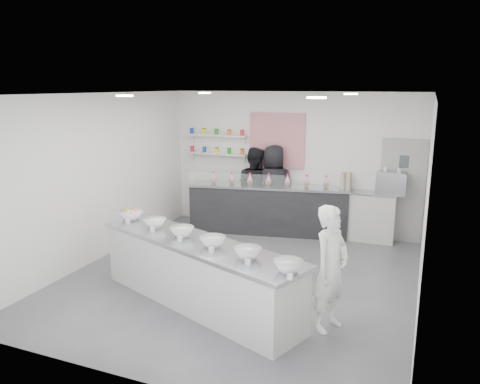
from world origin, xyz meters
name	(u,v)px	position (x,y,z in m)	size (l,w,h in m)	color
floor	(241,278)	(0.00, 0.00, 0.00)	(6.00, 6.00, 0.00)	#515156
ceiling	(241,94)	(0.00, 0.00, 3.00)	(6.00, 6.00, 0.00)	white
back_wall	(292,162)	(0.00, 3.00, 1.50)	(5.50, 5.50, 0.00)	white
left_wall	(100,177)	(-2.75, 0.00, 1.50)	(6.00, 6.00, 0.00)	white
right_wall	(426,206)	(2.75, 0.00, 1.50)	(6.00, 6.00, 0.00)	white
back_door	(402,191)	(2.30, 2.97, 1.05)	(0.88, 0.04, 2.10)	#969693
pattern_panel	(277,141)	(-0.35, 2.98, 1.95)	(1.25, 0.03, 1.20)	#B60C2B
jar_shelf_lower	(217,154)	(-1.75, 2.90, 1.60)	(1.45, 0.22, 0.04)	silver
jar_shelf_upper	(217,135)	(-1.75, 2.90, 2.02)	(1.45, 0.22, 0.04)	silver
preserve_jars	(217,141)	(-1.75, 2.88, 1.88)	(1.45, 0.10, 0.56)	#FF1731
downlight_0	(125,96)	(-1.40, -1.00, 2.98)	(0.24, 0.24, 0.02)	white
downlight_1	(317,98)	(1.40, -1.00, 2.98)	(0.24, 0.24, 0.02)	white
downlight_2	(205,93)	(-1.40, 1.60, 2.98)	(0.24, 0.24, 0.02)	white
downlight_3	(351,94)	(1.40, 1.60, 2.98)	(0.24, 0.24, 0.02)	white
prep_counter	(198,273)	(-0.22, -1.12, 0.48)	(3.54, 0.80, 0.97)	silver
back_bar	(268,209)	(-0.36, 2.49, 0.52)	(3.39, 0.62, 1.05)	black
sneeze_guard	(267,182)	(-0.31, 2.20, 1.19)	(3.34, 0.01, 0.29)	white
espresso_ledge	(361,216)	(1.55, 2.78, 0.51)	(1.36, 0.43, 1.01)	silver
espresso_machine	(391,183)	(2.10, 2.78, 1.23)	(0.57, 0.39, 0.44)	#93969E
cup_stacks	(346,182)	(1.21, 2.78, 1.20)	(0.24, 0.24, 0.37)	gray
prep_bowls	(197,237)	(-0.22, -1.12, 1.04)	(3.61, 0.46, 0.14)	white
label_cards	(193,251)	(-0.04, -1.59, 1.00)	(3.31, 0.04, 0.07)	white
cookie_bags	(269,179)	(-0.36, 2.49, 1.18)	(2.54, 0.14, 0.26)	#FD82CA
woman_prep	(331,269)	(1.68, -1.09, 0.83)	(0.61, 0.40, 1.66)	white
staff_left	(255,188)	(-0.77, 2.74, 0.91)	(0.88, 0.69, 1.82)	black
staff_right	(274,188)	(-0.33, 2.74, 0.95)	(0.92, 0.60, 1.89)	black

